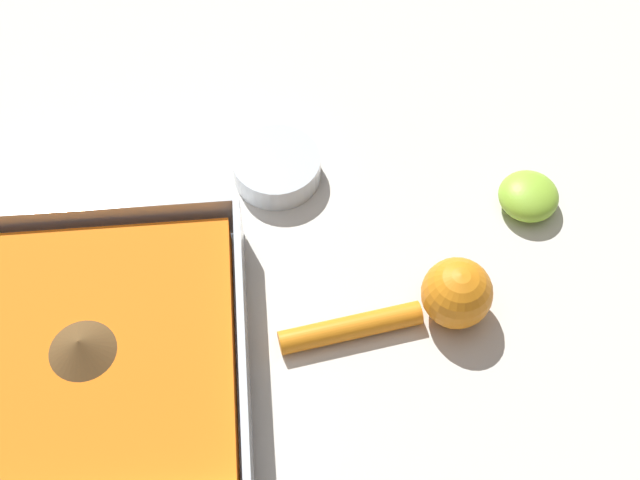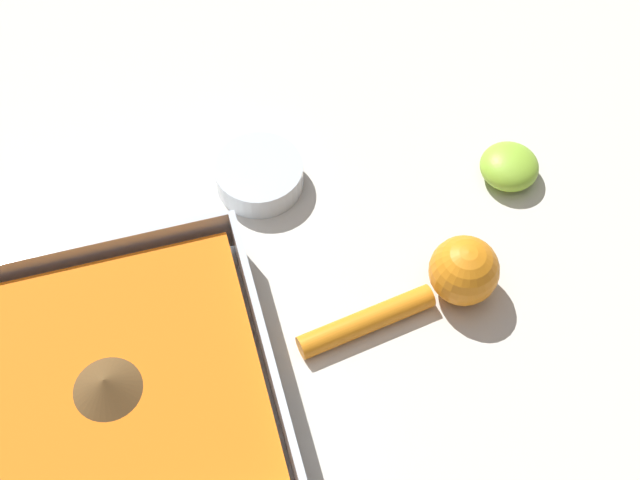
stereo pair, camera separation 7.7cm
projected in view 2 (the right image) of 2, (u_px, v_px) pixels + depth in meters
name	position (u px, v px, depth m)	size (l,w,h in m)	color
ground_plane	(177.00, 396.00, 0.73)	(4.00, 4.00, 0.00)	beige
square_dish	(113.00, 397.00, 0.70)	(0.26, 0.26, 0.06)	silver
spice_bowl	(259.00, 175.00, 0.83)	(0.08, 0.08, 0.03)	silver
lemon_squeezer	(446.00, 280.00, 0.75)	(0.06, 0.18, 0.06)	orange
lemon_half	(509.00, 166.00, 0.83)	(0.06, 0.06, 0.03)	#93CC38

